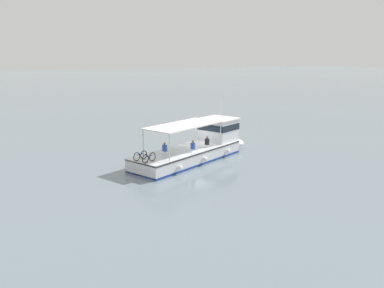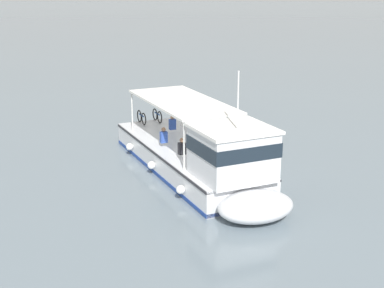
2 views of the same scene
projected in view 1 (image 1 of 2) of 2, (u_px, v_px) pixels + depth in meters
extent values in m
plane|color=slate|center=(199.00, 155.00, 34.88)|extent=(400.00, 400.00, 0.00)
cube|color=silver|center=(187.00, 155.00, 32.48)|extent=(11.11, 7.61, 1.10)
ellipsoid|color=silver|center=(229.00, 142.00, 37.18)|extent=(3.27, 3.61, 1.01)
cube|color=navy|center=(187.00, 160.00, 32.59)|extent=(11.13, 7.65, 0.16)
cube|color=#2D2D33|center=(187.00, 150.00, 32.38)|extent=(11.14, 7.66, 0.10)
cube|color=silver|center=(218.00, 130.00, 35.48)|extent=(3.53, 3.58, 1.90)
cube|color=#19232D|center=(218.00, 126.00, 35.40)|extent=(3.59, 3.66, 0.56)
cube|color=white|center=(219.00, 119.00, 35.25)|extent=(3.74, 3.80, 0.12)
cube|color=white|center=(184.00, 125.00, 31.56)|extent=(7.31, 5.58, 0.10)
cylinder|color=silver|center=(196.00, 130.00, 35.09)|extent=(0.08, 0.08, 2.00)
cylinder|color=silver|center=(221.00, 134.00, 33.42)|extent=(0.08, 0.08, 2.00)
cylinder|color=silver|center=(143.00, 142.00, 30.17)|extent=(0.08, 0.08, 2.00)
cylinder|color=silver|center=(169.00, 148.00, 28.50)|extent=(0.08, 0.08, 2.00)
cylinder|color=silver|center=(221.00, 105.00, 35.22)|extent=(0.06, 0.06, 2.20)
sphere|color=white|center=(228.00, 151.00, 33.98)|extent=(0.36, 0.36, 0.36)
sphere|color=white|center=(205.00, 159.00, 31.48)|extent=(0.36, 0.36, 0.36)
sphere|color=white|center=(180.00, 168.00, 29.13)|extent=(0.36, 0.36, 0.36)
torus|color=black|center=(144.00, 155.00, 29.12)|extent=(0.62, 0.34, 0.66)
torus|color=black|center=(137.00, 157.00, 28.59)|extent=(0.62, 0.34, 0.66)
cylinder|color=#1E478C|center=(140.00, 154.00, 28.83)|extent=(0.66, 0.36, 0.06)
torus|color=black|center=(152.00, 157.00, 28.57)|extent=(0.62, 0.34, 0.66)
torus|color=black|center=(145.00, 159.00, 28.04)|extent=(0.62, 0.34, 0.66)
cylinder|color=#1E478C|center=(149.00, 156.00, 28.27)|extent=(0.66, 0.36, 0.06)
cube|color=#2D4CA5|center=(165.00, 148.00, 30.61)|extent=(0.34, 0.38, 0.52)
sphere|color=#9E7051|center=(165.00, 144.00, 30.53)|extent=(0.20, 0.20, 0.20)
cube|color=#2D4CA5|center=(193.00, 146.00, 31.33)|extent=(0.34, 0.38, 0.52)
sphere|color=#9E7051|center=(193.00, 142.00, 31.25)|extent=(0.20, 0.20, 0.20)
cube|color=black|center=(207.00, 142.00, 32.86)|extent=(0.34, 0.38, 0.52)
sphere|color=#9E7051|center=(207.00, 137.00, 32.77)|extent=(0.20, 0.20, 0.20)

